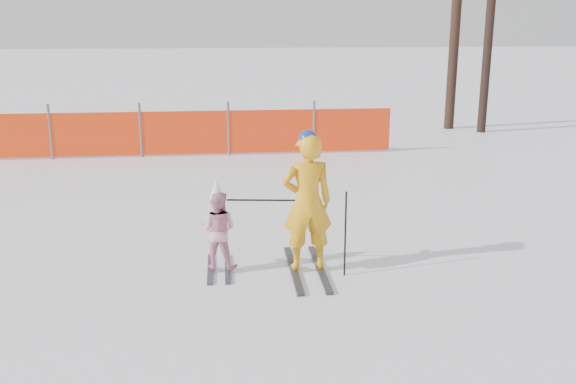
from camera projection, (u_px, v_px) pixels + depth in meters
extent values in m
plane|color=white|center=(292.00, 281.00, 7.87)|extent=(120.00, 120.00, 0.00)
cube|color=black|center=(293.00, 270.00, 8.17)|extent=(0.09, 1.56, 0.04)
cube|color=black|center=(320.00, 269.00, 8.21)|extent=(0.09, 1.56, 0.04)
imported|color=#FCAA15|center=(307.00, 203.00, 7.95)|extent=(0.66, 0.46, 1.74)
sphere|color=navy|center=(308.00, 139.00, 7.74)|extent=(0.23, 0.23, 0.23)
cube|color=black|center=(210.00, 269.00, 8.21)|extent=(0.09, 0.99, 0.03)
cube|color=black|center=(228.00, 268.00, 8.23)|extent=(0.09, 0.99, 0.03)
imported|color=pink|center=(218.00, 230.00, 8.08)|extent=(0.58, 0.51, 1.01)
cone|color=white|center=(216.00, 189.00, 7.94)|extent=(0.19, 0.19, 0.24)
cylinder|color=black|center=(345.00, 234.00, 7.90)|extent=(0.02, 0.02, 1.09)
cylinder|color=black|center=(262.00, 200.00, 7.96)|extent=(0.87, 0.14, 0.02)
cylinder|color=#595960|center=(50.00, 132.00, 14.43)|extent=(0.06, 0.06, 1.25)
cylinder|color=#595960|center=(141.00, 130.00, 14.63)|extent=(0.06, 0.06, 1.25)
cylinder|color=#595960|center=(229.00, 129.00, 14.83)|extent=(0.06, 0.06, 1.25)
cylinder|color=#595960|center=(314.00, 127.00, 15.04)|extent=(0.06, 0.06, 1.25)
cube|color=#FF390D|center=(47.00, 135.00, 14.44)|extent=(15.82, 0.03, 1.00)
cylinder|color=black|center=(490.00, 19.00, 17.20)|extent=(0.24, 0.24, 6.15)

